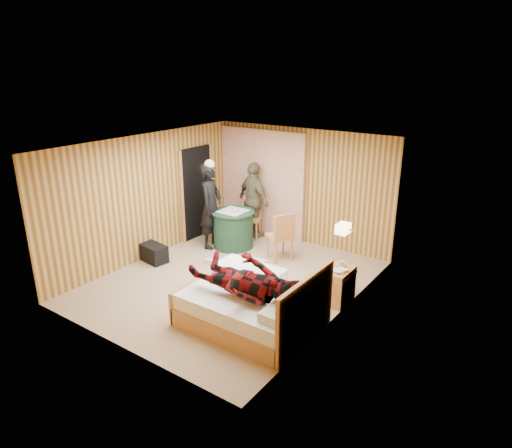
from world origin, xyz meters
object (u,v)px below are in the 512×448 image
Objects in this scene: wall_lamp at (343,229)px; chair_near at (282,233)px; duffel_bag at (153,253)px; man_at_table at (254,200)px; chair_far at (251,214)px; bed at (253,305)px; woman_standing at (211,206)px; round_table at (233,229)px; man_on_bed at (245,272)px; nightstand at (337,284)px.

chair_near is at bearing 152.70° from wall_lamp.
duffel_bag is 2.55m from man_at_table.
bed is at bearing -76.54° from chair_far.
woman_standing reaches higher than wall_lamp.
chair_far is (-0.03, 0.72, 0.13)m from round_table.
man_on_bed is (3.00, -0.95, 0.77)m from duffel_bag.
nightstand is 3.34m from chair_far.
wall_lamp is at bearing -117.92° from woman_standing.
wall_lamp is at bearing 64.07° from man_on_bed.
bed is 3.75m from man_at_table.
bed reaches higher than nightstand.
nightstand is 1.87m from chair_near.
woman_standing is at bearing -133.04° from chair_far.
duffel_bag is (-3.77, -0.64, -1.12)m from wall_lamp.
round_table is at bearing -109.97° from chair_far.
man_on_bed reaches higher than man_at_table.
man_at_table is (0.00, 0.77, 0.45)m from round_table.
nightstand is 3.40m from woman_standing.
chair_near is (-1.67, 0.86, -0.71)m from wall_lamp.
duffel_bag is at bearing -170.38° from nightstand.
wall_lamp is 1.87m from bed.
chair_far is 1.10m from woman_standing.
round_table is 0.69m from woman_standing.
nightstand is 0.33× the size of woman_standing.
woman_standing is at bearing 141.40° from bed.
woman_standing is at bearing 79.08° from duffel_bag.
bed is 0.69m from man_on_bed.
nightstand is at bearing -169.98° from wall_lamp.
round_table is 1.47× the size of duffel_bag.
man_on_bed is at bearing 51.52° from chair_near.
wall_lamp is 3.39m from man_at_table.
wall_lamp is 3.19m from round_table.
woman_standing is (-0.36, -0.97, 0.38)m from chair_far.
wall_lamp is 1.80m from man_on_bed.
round_table is at bearing 162.51° from nightstand.
chair_far is at bearing 151.32° from wall_lamp.
duffel_bag is at bearing -132.40° from chair_far.
man_on_bed reaches higher than nightstand.
round_table reaches higher than nightstand.
wall_lamp reaches higher than bed.
bed is 2.41m from chair_near.
man_on_bed reaches higher than bed.
man_on_bed is at bearing -9.06° from duffel_bag.
round_table is at bearing -74.44° from woman_standing.
wall_lamp is 3.99m from duffel_bag.
duffel_bag is (-2.98, 0.72, -0.12)m from bed.
wall_lamp reaches higher than duffel_bag.
round_table is 0.99× the size of chair_far.
man_at_table reaches higher than chair_near.
chair_far is 0.54× the size of man_at_table.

